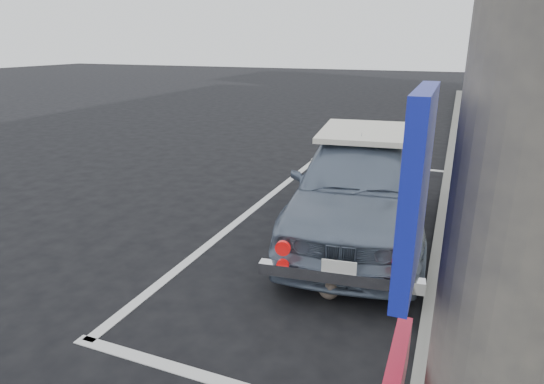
{
  "coord_description": "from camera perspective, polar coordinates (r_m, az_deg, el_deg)",
  "views": [
    {
      "loc": [
        1.87,
        -3.02,
        2.52
      ],
      "look_at": [
        -0.11,
        1.9,
        0.75
      ],
      "focal_mm": 30.0,
      "sensor_mm": 36.0,
      "label": 1
    }
  ],
  "objects": [
    {
      "name": "cat",
      "position": [
        4.8,
        7.14,
        -11.65
      ],
      "size": [
        0.34,
        0.48,
        0.27
      ],
      "rotation": [
        0.0,
        0.0,
        0.41
      ],
      "color": "brown",
      "rests_on": "ground"
    },
    {
      "name": "retro_coupe",
      "position": [
        6.19,
        10.86,
        1.11
      ],
      "size": [
        2.13,
        4.29,
        1.4
      ],
      "rotation": [
        0.0,
        0.0,
        0.12
      ],
      "color": "slate",
      "rests_on": "ground"
    },
    {
      "name": "pline_side",
      "position": [
        7.09,
        -2.61,
        -2.35
      ],
      "size": [
        0.12,
        7.0,
        0.01
      ],
      "primitive_type": "cube",
      "color": "silver",
      "rests_on": "ground"
    },
    {
      "name": "ground",
      "position": [
        4.35,
        -8.4,
        -17.11
      ],
      "size": [
        80.0,
        80.0,
        0.0
      ],
      "primitive_type": "plane",
      "color": "black",
      "rests_on": "ground"
    },
    {
      "name": "pline_front",
      "position": [
        9.94,
        13.31,
        3.29
      ],
      "size": [
        3.0,
        0.12,
        0.01
      ],
      "primitive_type": "cube",
      "color": "silver",
      "rests_on": "ground"
    },
    {
      "name": "pline_rear",
      "position": [
        3.81,
        -5.41,
        -22.88
      ],
      "size": [
        3.0,
        0.12,
        0.01
      ],
      "primitive_type": "cube",
      "color": "silver",
      "rests_on": "ground"
    }
  ]
}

